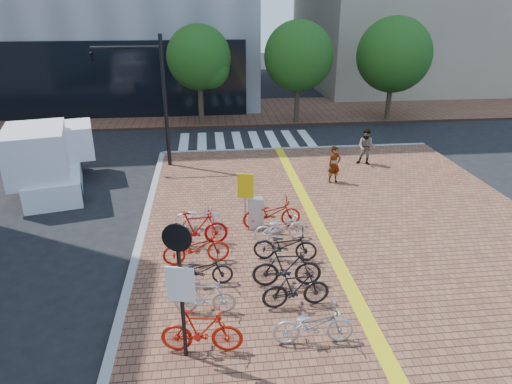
{
  "coord_description": "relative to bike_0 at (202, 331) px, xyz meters",
  "views": [
    {
      "loc": [
        -1.66,
        -10.65,
        7.34
      ],
      "look_at": [
        -0.11,
        3.56,
        1.3
      ],
      "focal_mm": 32.0,
      "sensor_mm": 36.0,
      "label": 1
    }
  ],
  "objects": [
    {
      "name": "crosswalk",
      "position": [
        2.48,
        16.62,
        -0.69
      ],
      "size": [
        7.5,
        4.0,
        0.01
      ],
      "color": "silver",
      "rests_on": "ground"
    },
    {
      "name": "kerb_north",
      "position": [
        4.98,
        14.62,
        -0.62
      ],
      "size": [
        14.0,
        0.25,
        0.15
      ],
      "primitive_type": "cube",
      "color": "gray",
      "rests_on": "ground"
    },
    {
      "name": "bike_11",
      "position": [
        2.36,
        5.76,
        -0.02
      ],
      "size": [
        2.02,
        0.8,
        1.04
      ],
      "primitive_type": "imported",
      "rotation": [
        0.0,
        0.0,
        1.62
      ],
      "color": "#AF170C",
      "rests_on": "sidewalk"
    },
    {
      "name": "bike_10",
      "position": [
        2.49,
        4.83,
        -0.08
      ],
      "size": [
        1.82,
        0.87,
        0.92
      ],
      "primitive_type": "imported",
      "rotation": [
        0.0,
        0.0,
        1.72
      ],
      "color": "silver",
      "rests_on": "sidewalk"
    },
    {
      "name": "box_truck",
      "position": [
        -6.08,
        10.42,
        0.64
      ],
      "size": [
        3.22,
        5.25,
        2.83
      ],
      "color": "white",
      "rests_on": "ground"
    },
    {
      "name": "street_trees",
      "position": [
        7.02,
        20.07,
        3.41
      ],
      "size": [
        16.2,
        4.6,
        6.35
      ],
      "color": "#38281E",
      "rests_on": "far_sidewalk"
    },
    {
      "name": "bike_2",
      "position": [
        -0.02,
        2.59,
        -0.09
      ],
      "size": [
        1.72,
        0.6,
        0.9
      ],
      "primitive_type": "imported",
      "rotation": [
        0.0,
        0.0,
        1.57
      ],
      "color": "black",
      "rests_on": "sidewalk"
    },
    {
      "name": "bike_8",
      "position": [
        2.28,
        2.28,
        0.02
      ],
      "size": [
        1.91,
        0.64,
        1.13
      ],
      "primitive_type": "imported",
      "rotation": [
        0.0,
        0.0,
        1.51
      ],
      "color": "black",
      "rests_on": "sidewalk"
    },
    {
      "name": "pedestrian_b",
      "position": [
        7.65,
        11.67,
        0.32
      ],
      "size": [
        1.04,
        0.97,
        1.72
      ],
      "primitive_type": "imported",
      "rotation": [
        0.0,
        0.0,
        -0.5
      ],
      "color": "#4D5461",
      "rests_on": "sidewalk"
    },
    {
      "name": "bike_0",
      "position": [
        0.0,
        0.0,
        0.0
      ],
      "size": [
        1.85,
        0.73,
        1.08
      ],
      "primitive_type": "imported",
      "rotation": [
        0.0,
        0.0,
        1.45
      ],
      "color": "red",
      "rests_on": "sidewalk"
    },
    {
      "name": "pedestrian_a",
      "position": [
        5.56,
        9.62,
        0.25
      ],
      "size": [
        0.65,
        0.51,
        1.58
      ],
      "primitive_type": "imported",
      "rotation": [
        0.0,
        0.0,
        0.25
      ],
      "color": "gray",
      "rests_on": "sidewalk"
    },
    {
      "name": "far_sidewalk",
      "position": [
        1.98,
        23.62,
        -0.62
      ],
      "size": [
        70.0,
        8.0,
        0.15
      ],
      "primitive_type": "cube",
      "color": "brown",
      "rests_on": "ground"
    },
    {
      "name": "traffic_light_pole",
      "position": [
        -2.88,
        12.64,
        3.51
      ],
      "size": [
        3.15,
        1.22,
        5.87
      ],
      "color": "black",
      "rests_on": "sidewalk"
    },
    {
      "name": "ground",
      "position": [
        1.98,
        2.62,
        -0.69
      ],
      "size": [
        120.0,
        120.0,
        0.0
      ],
      "primitive_type": "plane",
      "color": "black",
      "rests_on": "ground"
    },
    {
      "name": "bike_9",
      "position": [
        2.46,
        3.62,
        -0.05
      ],
      "size": [
        1.98,
        1.0,
        0.99
      ],
      "primitive_type": "imported",
      "rotation": [
        0.0,
        0.0,
        1.38
      ],
      "color": "black",
      "rests_on": "sidewalk"
    },
    {
      "name": "utility_box",
      "position": [
        1.81,
        5.79,
        -0.0
      ],
      "size": [
        0.53,
        0.41,
        1.08
      ],
      "primitive_type": "cube",
      "rotation": [
        0.0,
        0.0,
        0.1
      ],
      "color": "#B8B7BC",
      "rests_on": "sidewalk"
    },
    {
      "name": "bike_4",
      "position": [
        -0.15,
        4.79,
        0.04
      ],
      "size": [
        1.97,
        0.69,
        1.17
      ],
      "primitive_type": "imported",
      "rotation": [
        0.0,
        0.0,
        1.64
      ],
      "color": "#A90C0D",
      "rests_on": "sidewalk"
    },
    {
      "name": "notice_sign",
      "position": [
        -0.36,
        -0.13,
        1.51
      ],
      "size": [
        0.59,
        0.21,
        3.26
      ],
      "color": "black",
      "rests_on": "sidewalk"
    },
    {
      "name": "bike_6",
      "position": [
        2.49,
        0.02,
        -0.06
      ],
      "size": [
        1.87,
        0.71,
        0.97
      ],
      "primitive_type": "imported",
      "rotation": [
        0.0,
        0.0,
        1.53
      ],
      "color": "#AEADB2",
      "rests_on": "sidewalk"
    },
    {
      "name": "bike_7",
      "position": [
        2.35,
        1.37,
        -0.02
      ],
      "size": [
        1.77,
        0.61,
        1.05
      ],
      "primitive_type": "imported",
      "rotation": [
        0.0,
        0.0,
        1.64
      ],
      "color": "black",
      "rests_on": "sidewalk"
    },
    {
      "name": "bike_3",
      "position": [
        -0.17,
        3.72,
        -0.03
      ],
      "size": [
        2.0,
        0.83,
        1.02
      ],
      "primitive_type": "imported",
      "rotation": [
        0.0,
        0.0,
        1.65
      ],
      "color": "#B71E0D",
      "rests_on": "sidewalk"
    },
    {
      "name": "bike_5",
      "position": [
        -0.11,
        6.0,
        -0.11
      ],
      "size": [
        1.65,
        0.62,
        0.86
      ],
      "primitive_type": "imported",
      "rotation": [
        0.0,
        0.0,
        1.54
      ],
      "color": "white",
      "rests_on": "sidewalk"
    },
    {
      "name": "bike_1",
      "position": [
        0.07,
        1.36,
        -0.08
      ],
      "size": [
        1.58,
        0.59,
        0.93
      ],
      "primitive_type": "imported",
      "rotation": [
        0.0,
        0.0,
        1.47
      ],
      "color": "#A4A4A9",
      "rests_on": "sidewalk"
    },
    {
      "name": "yellow_sign",
      "position": [
        1.46,
        5.82,
        0.82
      ],
      "size": [
        0.53,
        0.19,
        1.97
      ],
      "color": "#B7B7BC",
      "rests_on": "sidewalk"
    }
  ]
}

